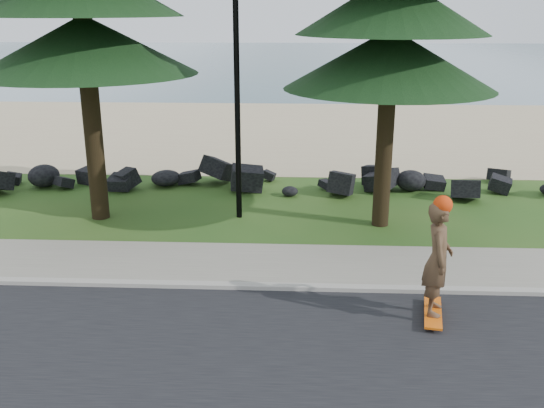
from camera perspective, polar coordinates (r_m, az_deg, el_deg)
The scene contains 9 objects.
ground at distance 12.45m, azimuth -4.55°, elevation -6.09°, with size 160.00×160.00×0.00m, color #214C17.
road at distance 8.59m, azimuth -8.43°, elevation -18.38°, with size 160.00×7.00×0.02m, color black.
kerb at distance 11.62m, azimuth -5.11°, elevation -7.68°, with size 160.00×0.20×0.10m, color #A59F94.
sidewalk at distance 12.61m, azimuth -4.45°, elevation -5.55°, with size 160.00×2.00×0.08m, color gray.
beach_sand at distance 26.30m, azimuth -0.66°, elevation 6.97°, with size 160.00×15.00×0.01m, color tan.
ocean at distance 62.48m, azimuth 1.34°, elevation 13.45°, with size 160.00×58.00×0.01m, color #30535C.
seawall_boulders at distance 17.67m, azimuth -2.33°, elevation 1.36°, with size 60.00×2.40×1.10m, color black, non-canonical shape.
lamp_post at distance 14.57m, azimuth -3.38°, elevation 14.33°, with size 0.25×0.14×8.14m.
skateboarder at distance 10.45m, azimuth 15.34°, elevation -5.03°, with size 0.59×1.21×2.18m.
Camera 1 is at (1.51, -11.26, 5.09)m, focal length 40.00 mm.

